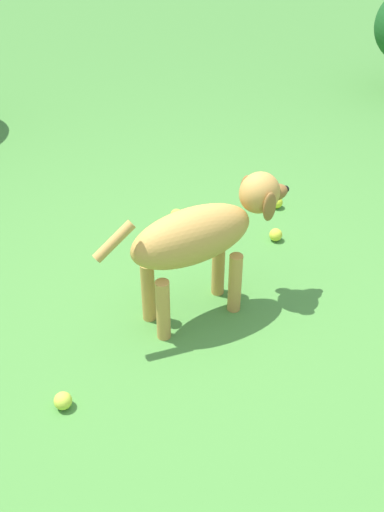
{
  "coord_description": "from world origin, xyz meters",
  "views": [
    {
      "loc": [
        -1.65,
        -0.52,
        1.68
      ],
      "look_at": [
        0.17,
        0.06,
        0.3
      ],
      "focal_mm": 41.17,
      "sensor_mm": 36.0,
      "label": 1
    }
  ],
  "objects_px": {
    "tennis_ball_3": "(177,215)",
    "tennis_ball_4": "(63,401)",
    "tennis_ball_0": "(277,202)",
    "tennis_ball_2": "(276,235)",
    "dog": "(203,235)"
  },
  "relations": [
    {
      "from": "tennis_ball_0",
      "to": "tennis_ball_3",
      "type": "bearing_deg",
      "value": 121.07
    },
    {
      "from": "tennis_ball_3",
      "to": "tennis_ball_4",
      "type": "bearing_deg",
      "value": -179.05
    },
    {
      "from": "tennis_ball_0",
      "to": "dog",
      "type": "bearing_deg",
      "value": 171.44
    },
    {
      "from": "dog",
      "to": "tennis_ball_4",
      "type": "bearing_deg",
      "value": -163.56
    },
    {
      "from": "tennis_ball_2",
      "to": "tennis_ball_4",
      "type": "bearing_deg",
      "value": 158.09
    },
    {
      "from": "dog",
      "to": "tennis_ball_3",
      "type": "xyz_separation_m",
      "value": [
        0.65,
        0.34,
        -0.36
      ]
    },
    {
      "from": "dog",
      "to": "tennis_ball_0",
      "type": "xyz_separation_m",
      "value": [
        0.94,
        -0.14,
        -0.36
      ]
    },
    {
      "from": "tennis_ball_0",
      "to": "tennis_ball_4",
      "type": "xyz_separation_m",
      "value": [
        -1.6,
        0.46,
        0.0
      ]
    },
    {
      "from": "dog",
      "to": "tennis_ball_0",
      "type": "height_order",
      "value": "dog"
    },
    {
      "from": "tennis_ball_4",
      "to": "tennis_ball_2",
      "type": "bearing_deg",
      "value": -21.91
    },
    {
      "from": "tennis_ball_0",
      "to": "tennis_ball_2",
      "type": "xyz_separation_m",
      "value": [
        -0.32,
        -0.06,
        0.0
      ]
    },
    {
      "from": "tennis_ball_2",
      "to": "tennis_ball_4",
      "type": "distance_m",
      "value": 1.39
    },
    {
      "from": "tennis_ball_0",
      "to": "tennis_ball_4",
      "type": "distance_m",
      "value": 1.67
    },
    {
      "from": "tennis_ball_2",
      "to": "tennis_ball_0",
      "type": "bearing_deg",
      "value": 10.23
    },
    {
      "from": "tennis_ball_3",
      "to": "tennis_ball_4",
      "type": "height_order",
      "value": "same"
    }
  ]
}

